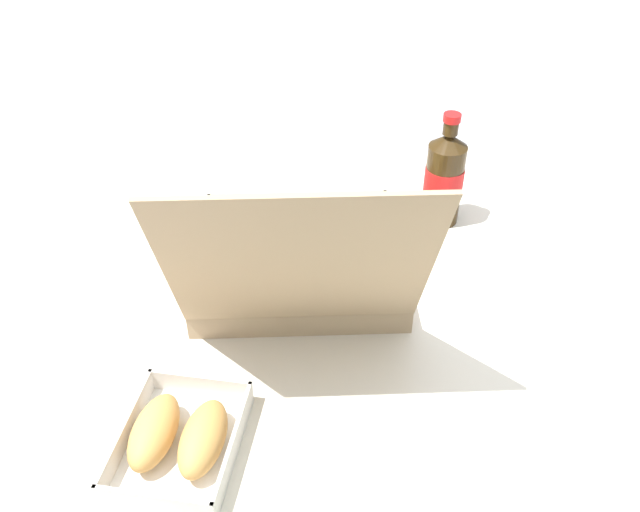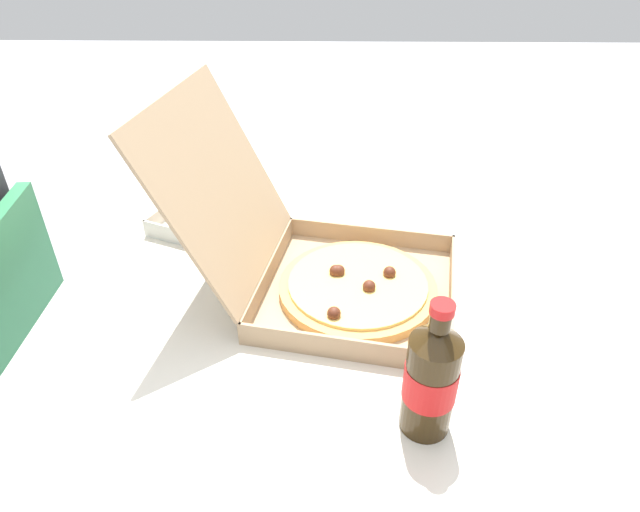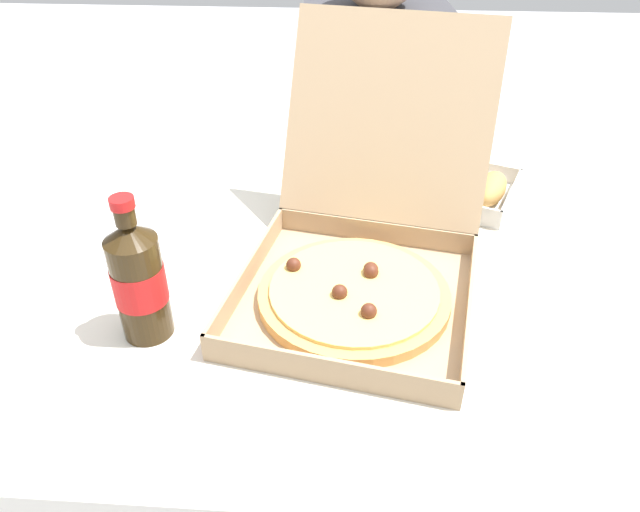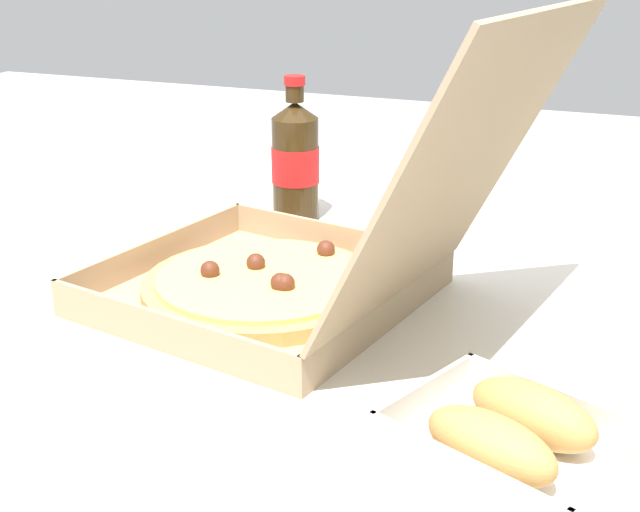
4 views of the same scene
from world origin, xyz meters
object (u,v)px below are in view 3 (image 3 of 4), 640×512
object	(u,v)px
pizza_box_open	(361,259)
cola_bottle	(139,280)
diner_person	(370,111)
paper_menu	(112,241)
chair	(369,187)
bread_side_box	(474,187)

from	to	relation	value
pizza_box_open	cola_bottle	xyz separation A→B (m)	(-0.31, -0.13, 0.04)
diner_person	paper_menu	size ratio (longest dim) A/B	5.48
diner_person	paper_menu	bearing A→B (deg)	-122.66
pizza_box_open	cola_bottle	size ratio (longest dim) A/B	2.52
cola_bottle	chair	bearing A→B (deg)	69.63
chair	pizza_box_open	xyz separation A→B (m)	(-0.03, -0.76, 0.29)
cola_bottle	paper_menu	world-z (taller)	cola_bottle
diner_person	paper_menu	xyz separation A→B (m)	(-0.46, -0.72, 0.03)
bread_side_box	cola_bottle	xyz separation A→B (m)	(-0.53, -0.43, 0.07)
chair	bread_side_box	world-z (taller)	chair
chair	cola_bottle	distance (m)	1.01
paper_menu	pizza_box_open	bearing A→B (deg)	-40.47
diner_person	cola_bottle	size ratio (longest dim) A/B	5.14
diner_person	paper_menu	world-z (taller)	diner_person
cola_bottle	paper_menu	size ratio (longest dim) A/B	1.07
bread_side_box	paper_menu	xyz separation A→B (m)	(-0.67, -0.20, -0.02)
chair	diner_person	distance (m)	0.21
diner_person	cola_bottle	world-z (taller)	diner_person
pizza_box_open	cola_bottle	distance (m)	0.34
pizza_box_open	paper_menu	distance (m)	0.46
chair	diner_person	bearing A→B (deg)	95.22
paper_menu	diner_person	bearing A→B (deg)	28.94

